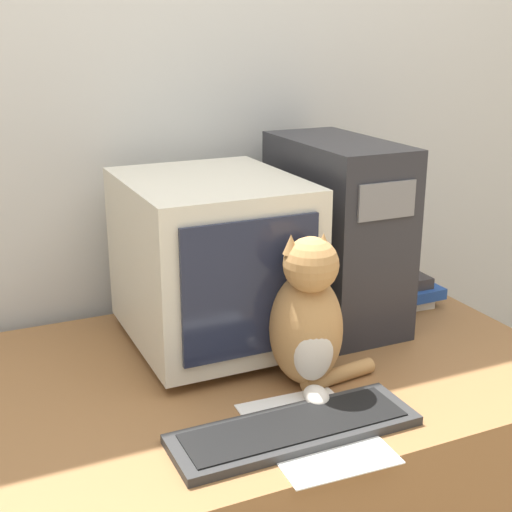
{
  "coord_description": "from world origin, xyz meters",
  "views": [
    {
      "loc": [
        -0.61,
        -0.89,
        1.46
      ],
      "look_at": [
        0.01,
        0.45,
        0.98
      ],
      "focal_mm": 50.0,
      "sensor_mm": 36.0,
      "label": 1
    }
  ],
  "objects_px": {
    "crt_monitor": "(212,260)",
    "book_stack": "(399,287)",
    "keyboard": "(295,429)",
    "computer_tower": "(335,231)",
    "pen": "(212,431)",
    "cat": "(308,321)"
  },
  "relations": [
    {
      "from": "crt_monitor",
      "to": "keyboard",
      "type": "relative_size",
      "value": 0.96
    },
    {
      "from": "crt_monitor",
      "to": "book_stack",
      "type": "bearing_deg",
      "value": 3.97
    },
    {
      "from": "cat",
      "to": "computer_tower",
      "type": "bearing_deg",
      "value": 66.64
    },
    {
      "from": "cat",
      "to": "book_stack",
      "type": "xyz_separation_m",
      "value": [
        0.46,
        0.31,
        -0.1
      ]
    },
    {
      "from": "pen",
      "to": "computer_tower",
      "type": "bearing_deg",
      "value": 38.53
    },
    {
      "from": "crt_monitor",
      "to": "computer_tower",
      "type": "relative_size",
      "value": 0.99
    },
    {
      "from": "crt_monitor",
      "to": "keyboard",
      "type": "bearing_deg",
      "value": -91.23
    },
    {
      "from": "crt_monitor",
      "to": "keyboard",
      "type": "height_order",
      "value": "crt_monitor"
    },
    {
      "from": "crt_monitor",
      "to": "pen",
      "type": "relative_size",
      "value": 2.95
    },
    {
      "from": "book_stack",
      "to": "keyboard",
      "type": "bearing_deg",
      "value": -140.07
    },
    {
      "from": "crt_monitor",
      "to": "computer_tower",
      "type": "distance_m",
      "value": 0.34
    },
    {
      "from": "keyboard",
      "to": "book_stack",
      "type": "relative_size",
      "value": 2.3
    },
    {
      "from": "keyboard",
      "to": "book_stack",
      "type": "xyz_separation_m",
      "value": [
        0.57,
        0.48,
        0.03
      ]
    },
    {
      "from": "computer_tower",
      "to": "pen",
      "type": "distance_m",
      "value": 0.67
    },
    {
      "from": "book_stack",
      "to": "pen",
      "type": "xyz_separation_m",
      "value": [
        -0.71,
        -0.41,
        -0.04
      ]
    },
    {
      "from": "computer_tower",
      "to": "cat",
      "type": "distance_m",
      "value": 0.39
    },
    {
      "from": "computer_tower",
      "to": "book_stack",
      "type": "distance_m",
      "value": 0.29
    },
    {
      "from": "computer_tower",
      "to": "crt_monitor",
      "type": "bearing_deg",
      "value": -176.9
    },
    {
      "from": "crt_monitor",
      "to": "pen",
      "type": "bearing_deg",
      "value": -111.76
    },
    {
      "from": "cat",
      "to": "pen",
      "type": "xyz_separation_m",
      "value": [
        -0.25,
        -0.1,
        -0.14
      ]
    },
    {
      "from": "computer_tower",
      "to": "pen",
      "type": "bearing_deg",
      "value": -141.47
    },
    {
      "from": "computer_tower",
      "to": "book_stack",
      "type": "height_order",
      "value": "computer_tower"
    }
  ]
}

